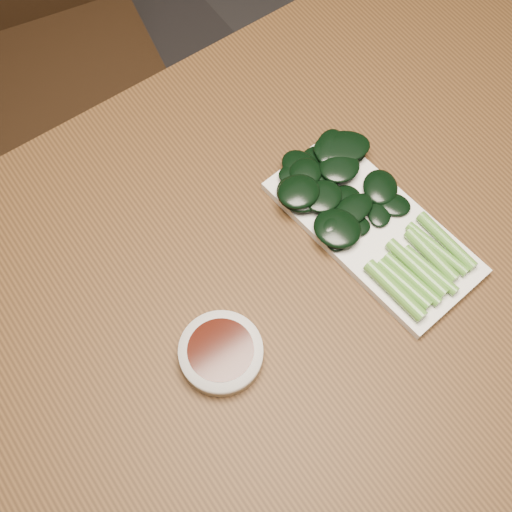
% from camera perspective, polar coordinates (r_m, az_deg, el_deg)
% --- Properties ---
extents(ground, '(6.00, 6.00, 0.00)m').
position_cam_1_polar(ground, '(1.65, 2.25, -12.45)').
color(ground, '#2F2C2C').
rests_on(ground, ground).
extents(table, '(1.40, 0.80, 0.75)m').
position_cam_1_polar(table, '(1.01, 3.61, -3.11)').
color(table, '#4A2E15').
rests_on(table, ground).
extents(chair_far, '(0.55, 0.55, 0.89)m').
position_cam_1_polar(chair_far, '(1.58, -17.25, 15.45)').
color(chair_far, black).
rests_on(chair_far, ground).
extents(sauce_bowl, '(0.10, 0.10, 0.03)m').
position_cam_1_polar(sauce_bowl, '(0.88, -2.81, -7.76)').
color(sauce_bowl, white).
rests_on(sauce_bowl, table).
extents(serving_plate, '(0.17, 0.31, 0.01)m').
position_cam_1_polar(serving_plate, '(0.98, 9.32, 2.22)').
color(serving_plate, white).
rests_on(serving_plate, table).
extents(gai_lan, '(0.18, 0.30, 0.03)m').
position_cam_1_polar(gai_lan, '(0.97, 7.36, 4.27)').
color(gai_lan, '#569132').
rests_on(gai_lan, serving_plate).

